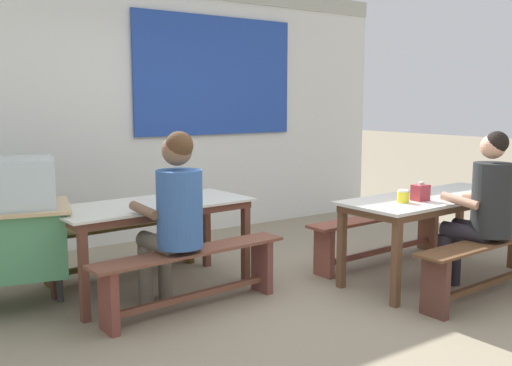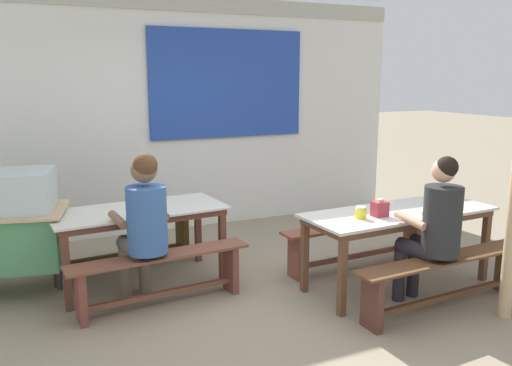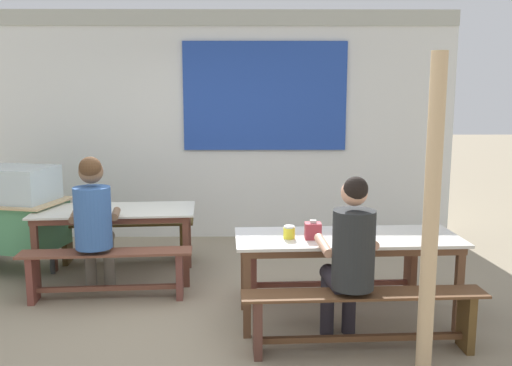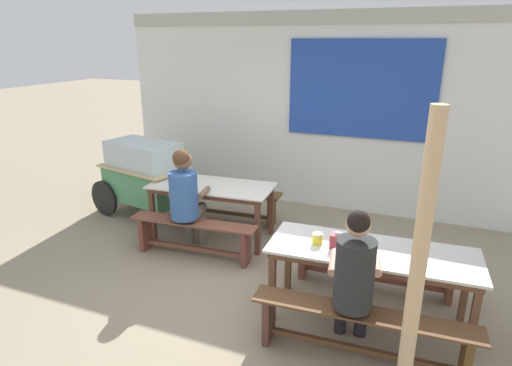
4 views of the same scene
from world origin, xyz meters
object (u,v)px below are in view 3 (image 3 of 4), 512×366
at_px(bench_far_back, 125,235).
at_px(bench_near_front, 363,314).
at_px(bench_far_front, 107,268).
at_px(food_cart, 3,210).
at_px(person_left_back_turned, 94,218).
at_px(person_near_front, 350,253).
at_px(dining_table_far, 115,216).
at_px(condiment_jar, 289,232).
at_px(wooden_support_post, 431,220).
at_px(dining_table_near, 347,244).
at_px(tissue_box, 313,231).
at_px(bench_near_back, 332,263).

relative_size(bench_far_back, bench_near_front, 0.86).
distance_m(bench_far_front, food_cart, 1.63).
distance_m(bench_near_front, person_left_back_turned, 2.59).
bearing_deg(person_near_front, bench_near_front, -33.04).
height_order(dining_table_far, bench_far_front, dining_table_far).
xyz_separation_m(dining_table_far, condiment_jar, (1.70, -1.15, 0.13)).
relative_size(bench_near_front, condiment_jar, 17.21).
distance_m(dining_table_far, wooden_support_post, 3.28).
bearing_deg(dining_table_near, tissue_box, -163.58).
distance_m(dining_table_far, dining_table_near, 2.44).
bearing_deg(dining_table_near, bench_far_front, 167.30).
relative_size(person_left_back_turned, tissue_box, 8.60).
bearing_deg(person_left_back_turned, food_cart, 145.89).
xyz_separation_m(bench_near_back, tissue_box, (-0.27, -0.68, 0.49)).
bearing_deg(bench_far_front, tissue_box, -17.18).
xyz_separation_m(bench_near_back, wooden_support_post, (0.42, -1.50, 0.78)).
xyz_separation_m(dining_table_far, food_cart, (-1.28, 0.28, 0.00)).
xyz_separation_m(tissue_box, condiment_jar, (-0.19, 0.02, -0.02)).
distance_m(dining_table_far, bench_near_front, 2.80).
bearing_deg(person_near_front, dining_table_far, 142.98).
height_order(dining_table_near, condiment_jar, condiment_jar).
height_order(bench_near_back, food_cart, food_cart).
bearing_deg(person_near_front, dining_table_near, 82.55).
height_order(dining_table_far, bench_far_back, dining_table_far).
distance_m(food_cart, condiment_jar, 3.30).
relative_size(dining_table_near, bench_near_front, 1.04).
bearing_deg(person_left_back_turned, dining_table_near, -13.38).
relative_size(food_cart, tissue_box, 10.95).
relative_size(bench_far_front, bench_near_back, 0.90).
bearing_deg(person_near_front, bench_far_front, 154.05).
relative_size(person_near_front, wooden_support_post, 0.61).
height_order(food_cart, tissue_box, food_cart).
distance_m(bench_near_back, bench_near_front, 1.18).
distance_m(person_left_back_turned, condiment_jar, 1.87).
xyz_separation_m(person_near_front, wooden_support_post, (0.46, -0.38, 0.34)).
height_order(dining_table_near, wooden_support_post, wooden_support_post).
height_order(dining_table_near, bench_far_front, dining_table_near).
height_order(bench_far_front, food_cart, food_cart).
bearing_deg(condiment_jar, bench_near_back, 55.13).
bearing_deg(bench_near_front, food_cart, 150.88).
xyz_separation_m(bench_near_back, person_near_front, (-0.04, -1.12, 0.44)).
bearing_deg(bench_far_back, dining_table_far, -85.56).
distance_m(dining_table_far, bench_near_back, 2.24).
bearing_deg(tissue_box, wooden_support_post, -50.00).
distance_m(person_near_front, condiment_jar, 0.62).
distance_m(bench_near_back, person_near_front, 1.20).
relative_size(dining_table_far, food_cart, 0.96).
bearing_deg(bench_near_front, bench_far_back, 135.16).
distance_m(bench_far_back, person_near_front, 3.11).
bearing_deg(dining_table_near, bench_far_back, 143.38).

